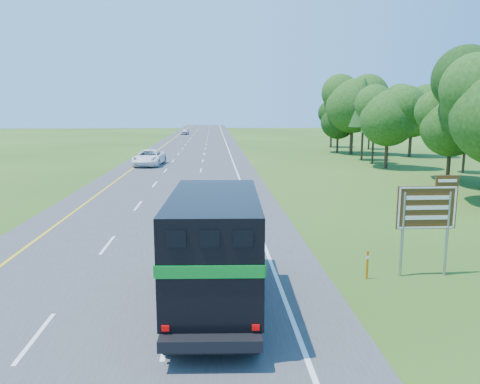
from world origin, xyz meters
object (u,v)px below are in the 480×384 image
at_px(exit_sign, 428,211).
at_px(white_suv, 149,158).
at_px(far_car, 185,131).
at_px(horse_truck, 215,245).

bearing_deg(exit_sign, white_suv, 112.46).
bearing_deg(far_car, white_suv, -85.67).
bearing_deg(far_car, exit_sign, -77.13).
bearing_deg(exit_sign, horse_truck, -164.16).
bearing_deg(far_car, horse_truck, -81.64).
height_order(white_suv, exit_sign, exit_sign).
xyz_separation_m(far_car, exit_sign, (15.15, -102.18, 1.74)).
distance_m(far_car, exit_sign, 103.31).
bearing_deg(white_suv, horse_truck, -75.33).
xyz_separation_m(horse_truck, far_car, (-7.18, 104.49, -1.25)).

